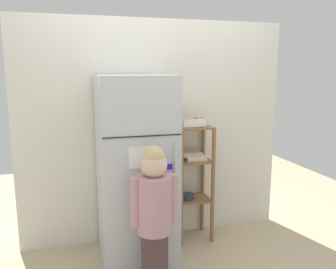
# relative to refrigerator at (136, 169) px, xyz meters

# --- Properties ---
(ground_plane) EXTENTS (6.00, 6.00, 0.00)m
(ground_plane) POSITION_rel_refrigerator_xyz_m (0.27, -0.02, -0.79)
(ground_plane) COLOR tan
(kitchen_wall_back) EXTENTS (2.56, 0.03, 2.09)m
(kitchen_wall_back) POSITION_rel_refrigerator_xyz_m (0.27, 0.36, 0.25)
(kitchen_wall_back) COLOR silver
(kitchen_wall_back) RESTS_ON ground
(refrigerator) EXTENTS (0.61, 0.69, 1.59)m
(refrigerator) POSITION_rel_refrigerator_xyz_m (0.00, 0.00, 0.00)
(refrigerator) COLOR silver
(refrigerator) RESTS_ON ground
(child_standing) EXTENTS (0.35, 0.26, 1.10)m
(child_standing) POSITION_rel_refrigerator_xyz_m (0.04, -0.48, -0.13)
(child_standing) COLOR brown
(child_standing) RESTS_ON ground
(pantry_shelf_unit) EXTENTS (0.35, 0.29, 1.11)m
(pantry_shelf_unit) POSITION_rel_refrigerator_xyz_m (0.58, 0.18, -0.13)
(pantry_shelf_unit) COLOR olive
(pantry_shelf_unit) RESTS_ON ground
(fruit_bin) EXTENTS (0.22, 0.16, 0.09)m
(fruit_bin) POSITION_rel_refrigerator_xyz_m (0.57, 0.17, 0.36)
(fruit_bin) COLOR white
(fruit_bin) RESTS_ON pantry_shelf_unit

